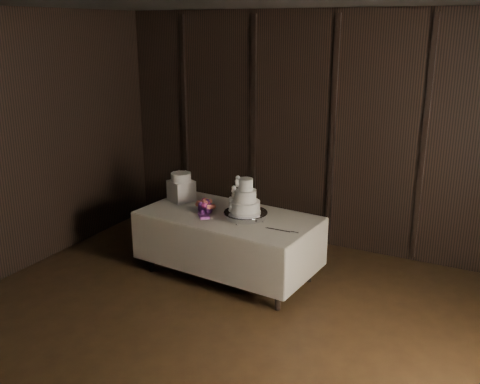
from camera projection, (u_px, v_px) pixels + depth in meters
name	position (u px, v px, depth m)	size (l,w,h in m)	color
room	(177.00, 219.00, 3.74)	(6.08, 7.08, 3.08)	black
display_table	(228.00, 243.00, 6.11)	(2.07, 1.20, 0.76)	beige
cake_stand	(246.00, 216.00, 5.84)	(0.48, 0.48, 0.09)	silver
wedding_cake	(243.00, 199.00, 5.78)	(0.37, 0.32, 0.38)	white
bouquet	(205.00, 207.00, 6.06)	(0.31, 0.41, 0.20)	#DA5C59
box_pedestal	(181.00, 191.00, 6.47)	(0.26, 0.26, 0.25)	white
small_cake	(181.00, 177.00, 6.41)	(0.24, 0.24, 0.10)	white
cake_knife	(278.00, 230.00, 5.55)	(0.37, 0.02, 0.01)	silver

